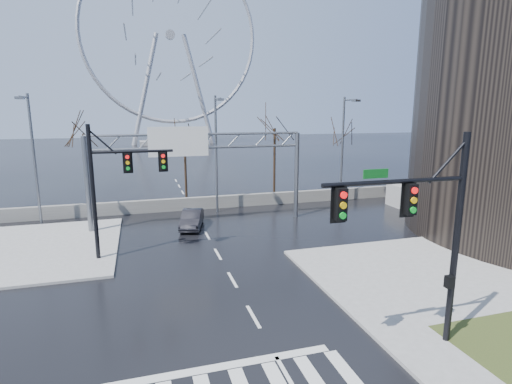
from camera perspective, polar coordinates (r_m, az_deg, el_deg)
name	(u,v)px	position (r m, az deg, el deg)	size (l,w,h in m)	color
ground	(253,317)	(18.02, -0.39, -17.37)	(260.00, 260.00, 0.00)	black
sidewalk_right_ext	(419,272)	(23.98, 22.22, -10.49)	(12.00, 10.00, 0.15)	gray
sidewalk_far	(36,249)	(29.28, -28.92, -7.14)	(10.00, 12.00, 0.15)	gray
barrier_wall	(192,204)	(36.37, -9.10, -1.63)	(52.00, 0.50, 1.10)	slate
signal_mast_near	(427,223)	(15.12, 23.26, -4.11)	(5.52, 0.41, 8.00)	black
signal_mast_far	(113,179)	(24.50, -19.74, 1.72)	(4.72, 0.41, 8.00)	black
sign_gantry	(194,159)	(30.60, -8.85, 4.73)	(16.36, 0.40, 7.60)	slate
streetlight_left	(32,150)	(34.33, -29.34, 5.31)	(0.50, 2.55, 10.00)	slate
streetlight_mid	(217,145)	(34.06, -5.62, 6.67)	(0.50, 2.55, 10.00)	slate
streetlight_right	(344,142)	(38.16, 12.50, 6.96)	(0.50, 2.55, 10.00)	slate
tree_left	(84,142)	(39.06, -23.34, 6.53)	(3.75, 3.75, 7.50)	black
tree_center	(185,148)	(40.07, -10.15, 6.23)	(3.25, 3.25, 6.50)	black
tree_right	(275,136)	(40.99, 2.68, 7.97)	(3.90, 3.90, 7.80)	black
tree_far_right	(343,142)	(44.74, 12.26, 6.99)	(3.40, 3.40, 6.80)	black
ferris_wheel	(170,42)	(111.95, -12.13, 20.16)	(45.00, 6.00, 50.91)	gray
car	(192,219)	(30.73, -9.15, -3.82)	(1.43, 4.11, 1.35)	black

